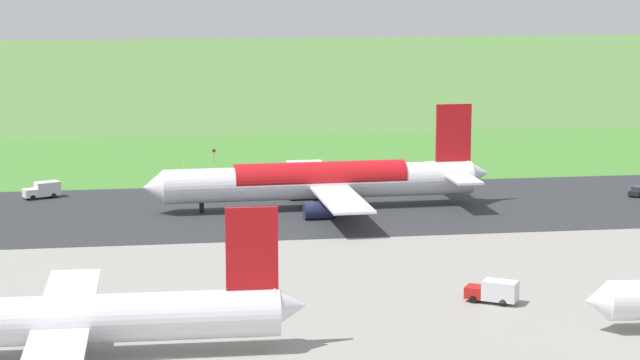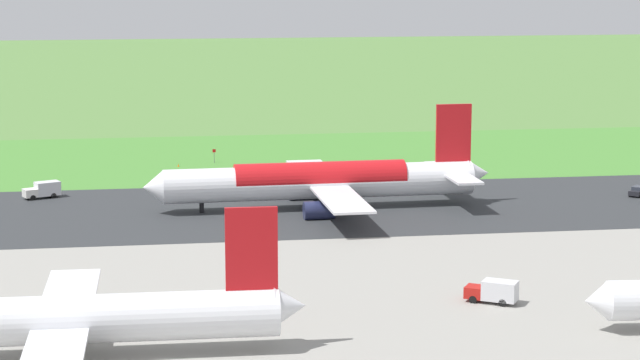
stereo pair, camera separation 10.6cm
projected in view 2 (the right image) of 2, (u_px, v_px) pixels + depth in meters
The scene contains 10 objects.
ground_plane at pixel (295, 209), 186.88m from camera, with size 800.00×800.00×0.00m, color #547F3D.
runway_asphalt at pixel (295, 209), 186.87m from camera, with size 600.00×41.26×0.06m, color #2D3033.
grass_verge_foreground at pixel (269, 166), 225.44m from camera, with size 600.00×80.00×0.04m, color #478534.
airliner_main at pixel (322, 181), 186.71m from camera, with size 54.07×44.17×15.88m.
airliner_parked_mid at pixel (55, 319), 116.88m from camera, with size 49.40×40.32×14.45m.
service_truck_baggage at pixel (43, 190), 195.22m from camera, with size 6.22×4.37×2.65m.
service_car_followme at pixel (638, 191), 197.06m from camera, with size 4.20×4.28×1.62m.
service_truck_fuel at pixel (494, 291), 136.00m from camera, with size 6.12×4.94×2.65m.
no_stopping_sign at pixel (214, 155), 228.60m from camera, with size 0.60×0.10×2.64m.
traffic_cone_orange at pixel (178, 165), 224.69m from camera, with size 0.40×0.40×0.55m, color orange.
Camera 2 is at (22.59, 181.61, 38.28)m, focal length 68.24 mm.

